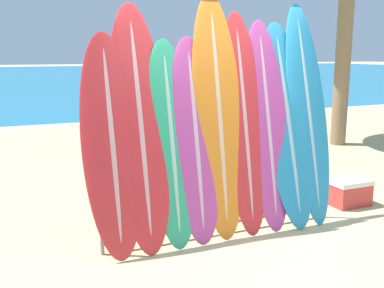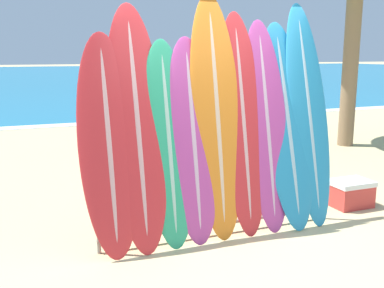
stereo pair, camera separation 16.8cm
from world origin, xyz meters
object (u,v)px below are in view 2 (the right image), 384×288
at_px(surfboard_slot_6, 266,126).
at_px(cooler_box, 350,193).
at_px(surfboard_slot_3, 193,141).
at_px(surfboard_slot_4, 216,117).
at_px(person_near_water, 246,115).
at_px(person_far_left, 110,100).
at_px(surfboard_slot_7, 287,125).
at_px(surfboard_rack, 219,194).
at_px(surfboard_slot_8, 308,114).
at_px(surfboard_slot_2, 169,144).
at_px(surfboard_slot_5, 243,124).
at_px(surfboard_slot_0, 109,145).
at_px(surfboard_slot_1, 137,128).
at_px(person_mid_beach, 246,104).
at_px(person_far_right, 164,108).

xyz_separation_m(surfboard_slot_6, cooler_box, (1.40, 0.17, -1.00)).
distance_m(surfboard_slot_3, surfboard_slot_4, 0.36).
bearing_deg(person_near_water, person_far_left, 52.77).
bearing_deg(person_far_left, surfboard_slot_7, 130.97).
bearing_deg(surfboard_rack, person_near_water, 56.25).
height_order(surfboard_slot_8, person_near_water, surfboard_slot_8).
bearing_deg(surfboard_slot_8, surfboard_slot_2, -177.98).
bearing_deg(surfboard_slot_5, surfboard_slot_0, -179.21).
height_order(surfboard_slot_0, surfboard_slot_7, surfboard_slot_7).
bearing_deg(surfboard_slot_8, surfboard_rack, -175.91).
relative_size(surfboard_slot_1, person_mid_beach, 1.37).
distance_m(surfboard_slot_5, cooler_box, 1.99).
relative_size(surfboard_slot_5, surfboard_slot_6, 1.03).
xyz_separation_m(surfboard_slot_8, person_near_water, (0.50, 2.41, -0.35)).
distance_m(surfboard_slot_0, surfboard_slot_1, 0.34).
distance_m(surfboard_slot_1, surfboard_slot_6, 1.47).
distance_m(surfboard_slot_3, person_near_water, 3.17).
xyz_separation_m(surfboard_slot_4, surfboard_slot_5, (0.31, -0.01, -0.09)).
distance_m(surfboard_slot_7, person_near_water, 2.57).
distance_m(surfboard_slot_6, surfboard_slot_8, 0.59).
bearing_deg(person_near_water, surfboard_slot_0, 152.11).
height_order(surfboard_slot_1, surfboard_slot_6, surfboard_slot_1).
height_order(person_near_water, person_far_right, person_far_right).
relative_size(surfboard_slot_1, surfboard_slot_4, 0.95).
bearing_deg(surfboard_slot_1, person_near_water, 43.66).
height_order(surfboard_slot_2, surfboard_slot_5, surfboard_slot_5).
distance_m(surfboard_slot_1, person_near_water, 3.53).
height_order(surfboard_slot_5, person_far_right, surfboard_slot_5).
distance_m(surfboard_slot_1, surfboard_slot_3, 0.60).
distance_m(surfboard_slot_4, person_near_water, 2.99).
bearing_deg(surfboard_slot_1, surfboard_slot_4, -0.90).
relative_size(surfboard_slot_8, person_near_water, 1.51).
distance_m(surfboard_slot_2, surfboard_slot_4, 0.60).
distance_m(surfboard_slot_8, person_far_left, 5.42).
xyz_separation_m(surfboard_slot_0, surfboard_slot_8, (2.34, 0.05, 0.19)).
bearing_deg(surfboard_slot_5, cooler_box, 5.49).
distance_m(surfboard_slot_4, surfboard_slot_5, 0.32).
bearing_deg(surfboard_slot_1, surfboard_slot_2, -8.28).
bearing_deg(surfboard_slot_7, surfboard_slot_8, 3.55).
bearing_deg(surfboard_rack, surfboard_slot_5, 9.41).
relative_size(surfboard_slot_1, surfboard_slot_2, 1.17).
distance_m(surfboard_rack, surfboard_slot_8, 1.43).
height_order(surfboard_slot_4, surfboard_slot_5, surfboard_slot_4).
xyz_separation_m(person_far_left, cooler_box, (2.07, -5.14, -0.80)).
distance_m(surfboard_slot_1, surfboard_slot_4, 0.86).
bearing_deg(surfboard_slot_2, person_far_left, 84.86).
height_order(surfboard_slot_0, person_mid_beach, surfboard_slot_0).
xyz_separation_m(surfboard_slot_1, surfboard_slot_5, (1.17, -0.02, -0.03)).
height_order(person_mid_beach, person_far_left, person_mid_beach).
distance_m(surfboard_slot_3, surfboard_slot_6, 0.90).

